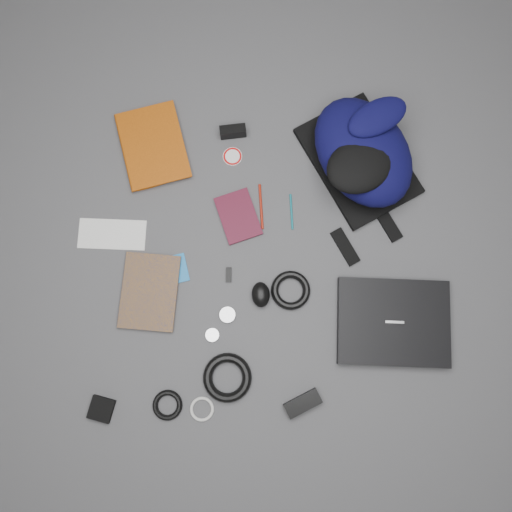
{
  "coord_description": "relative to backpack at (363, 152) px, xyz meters",
  "views": [
    {
      "loc": [
        -0.02,
        -0.27,
        1.69
      ],
      "look_at": [
        0.0,
        0.0,
        0.02
      ],
      "focal_mm": 35.0,
      "sensor_mm": 36.0,
      "label": 1
    }
  ],
  "objects": [
    {
      "name": "dvd_case",
      "position": [
        -0.44,
        -0.17,
        -0.09
      ],
      "size": [
        0.16,
        0.2,
        0.01
      ],
      "primitive_type": "cube",
      "rotation": [
        0.0,
        0.0,
        0.25
      ],
      "color": "#3F0C1A",
      "rests_on": "ground"
    },
    {
      "name": "pen_teal",
      "position": [
        -0.25,
        -0.16,
        -0.09
      ],
      "size": [
        0.01,
        0.13,
        0.01
      ],
      "primitive_type": "cylinder",
      "rotation": [
        1.57,
        0.0,
        -0.03
      ],
      "color": "#0D6876",
      "rests_on": "ground"
    },
    {
      "name": "white_cable_coil",
      "position": [
        -0.6,
        -0.8,
        -0.09
      ],
      "size": [
        0.1,
        0.1,
        0.01
      ],
      "primitive_type": "torus",
      "rotation": [
        0.0,
        0.0,
        -0.33
      ],
      "color": "silver",
      "rests_on": "ground"
    },
    {
      "name": "power_brick",
      "position": [
        -0.27,
        -0.81,
        -0.08
      ],
      "size": [
        0.13,
        0.09,
        0.03
      ],
      "primitive_type": "cube",
      "rotation": [
        0.0,
        0.0,
        0.39
      ],
      "color": "black",
      "rests_on": "ground"
    },
    {
      "name": "headphone_left",
      "position": [
        -0.55,
        -0.56,
        -0.09
      ],
      "size": [
        0.05,
        0.05,
        0.01
      ],
      "primitive_type": "cylinder",
      "rotation": [
        0.0,
        0.0,
        -0.18
      ],
      "color": "silver",
      "rests_on": "ground"
    },
    {
      "name": "textbook_red",
      "position": [
        -0.82,
        0.09,
        -0.08
      ],
      "size": [
        0.27,
        0.33,
        0.03
      ],
      "primitive_type": "imported",
      "rotation": [
        0.0,
        0.0,
        0.18
      ],
      "color": "#963E08",
      "rests_on": "ground"
    },
    {
      "name": "backpack",
      "position": [
        0.0,
        0.0,
        0.0
      ],
      "size": [
        0.47,
        0.54,
        0.19
      ],
      "primitive_type": null,
      "rotation": [
        0.0,
        0.0,
        0.43
      ],
      "color": "black",
      "rests_on": "ground"
    },
    {
      "name": "cable_coil",
      "position": [
        -0.28,
        -0.44,
        -0.08
      ],
      "size": [
        0.14,
        0.14,
        0.03
      ],
      "primitive_type": "torus",
      "rotation": [
        0.0,
        0.0,
        -0.04
      ],
      "color": "black",
      "rests_on": "ground"
    },
    {
      "name": "pouch",
      "position": [
        -0.93,
        -0.77,
        -0.09
      ],
      "size": [
        0.1,
        0.1,
        0.02
      ],
      "primitive_type": "cube",
      "rotation": [
        0.0,
        0.0,
        -0.34
      ],
      "color": "black",
      "rests_on": "ground"
    },
    {
      "name": "id_badge",
      "position": [
        -0.66,
        -0.33,
        -0.09
      ],
      "size": [
        0.08,
        0.11,
        0.0
      ],
      "primitive_type": "cube",
      "rotation": [
        0.0,
        0.0,
        0.16
      ],
      "color": "#1972BF",
      "rests_on": "ground"
    },
    {
      "name": "comic_book",
      "position": [
        -0.85,
        -0.39,
        -0.08
      ],
      "size": [
        0.23,
        0.29,
        0.02
      ],
      "primitive_type": "imported",
      "rotation": [
        0.0,
        0.0,
        -0.17
      ],
      "color": "#BD7A0D",
      "rests_on": "ground"
    },
    {
      "name": "earbud_coil",
      "position": [
        -0.71,
        -0.78,
        -0.09
      ],
      "size": [
        0.13,
        0.13,
        0.02
      ],
      "primitive_type": "torus",
      "rotation": [
        0.0,
        0.0,
        0.34
      ],
      "color": "black",
      "rests_on": "ground"
    },
    {
      "name": "mouse",
      "position": [
        -0.38,
        -0.44,
        -0.07
      ],
      "size": [
        0.06,
        0.09,
        0.04
      ],
      "primitive_type": "ellipsoid",
      "rotation": [
        0.0,
        0.0,
        -0.02
      ],
      "color": "black",
      "rests_on": "ground"
    },
    {
      "name": "envelope",
      "position": [
        -0.88,
        -0.19,
        -0.09
      ],
      "size": [
        0.24,
        0.13,
        0.0
      ],
      "primitive_type": "cube",
      "rotation": [
        0.0,
        0.0,
        -0.12
      ],
      "color": "white",
      "rests_on": "ground"
    },
    {
      "name": "power_cord_coil",
      "position": [
        -0.51,
        -0.71,
        -0.08
      ],
      "size": [
        0.17,
        0.17,
        0.03
      ],
      "primitive_type": "torus",
      "rotation": [
        0.0,
        0.0,
        0.09
      ],
      "color": "black",
      "rests_on": "ground"
    },
    {
      "name": "usb_black",
      "position": [
        -0.48,
        -0.37,
        -0.09
      ],
      "size": [
        0.02,
        0.05,
        0.01
      ],
      "primitive_type": "cube",
      "rotation": [
        0.0,
        0.0,
        -0.08
      ],
      "color": "black",
      "rests_on": "ground"
    },
    {
      "name": "compact_camera",
      "position": [
        -0.43,
        0.14,
        -0.07
      ],
      "size": [
        0.09,
        0.04,
        0.05
      ],
      "primitive_type": "cube",
      "rotation": [
        0.0,
        0.0,
        0.04
      ],
      "color": "black",
      "rests_on": "ground"
    },
    {
      "name": "sticker_disc",
      "position": [
        -0.44,
        0.06,
        -0.09
      ],
      "size": [
        0.07,
        0.07,
        0.0
      ],
      "primitive_type": "cylinder",
      "rotation": [
        0.0,
        0.0,
        -0.02
      ],
      "color": "white",
      "rests_on": "ground"
    },
    {
      "name": "ground",
      "position": [
        -0.39,
        -0.31,
        -0.09
      ],
      "size": [
        4.0,
        4.0,
        0.0
      ],
      "primitive_type": "plane",
      "color": "#4F4F51",
      "rests_on": "ground"
    },
    {
      "name": "pen_red",
      "position": [
        -0.35,
        -0.14,
        -0.09
      ],
      "size": [
        0.01,
        0.16,
        0.01
      ],
      "primitive_type": "cylinder",
      "rotation": [
        1.57,
        0.0,
        -0.02
      ],
      "color": "#981B0B",
      "rests_on": "ground"
    },
    {
      "name": "headphone_right",
      "position": [
        -0.5,
        -0.5,
        -0.09
      ],
      "size": [
        0.07,
        0.07,
        0.01
      ],
      "primitive_type": "cylinder",
      "rotation": [
        0.0,
        0.0,
        0.43
      ],
      "color": "#B1B1B3",
      "rests_on": "ground"
    },
    {
      "name": "laptop",
      "position": [
        0.05,
        -0.57,
        -0.08
      ],
      "size": [
        0.4,
        0.33,
        0.04
      ],
      "primitive_type": "cube",
      "rotation": [
        0.0,
        0.0,
        -0.12
      ],
      "color": "black",
      "rests_on": "ground"
    }
  ]
}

